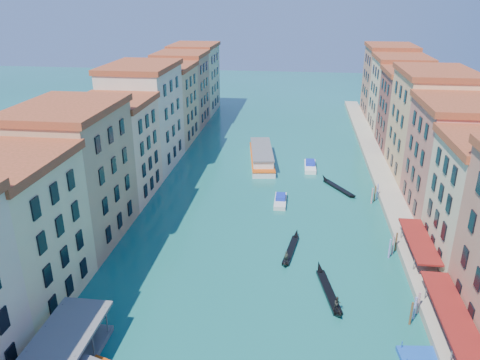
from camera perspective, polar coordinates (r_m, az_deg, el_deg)
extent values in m
cube|color=#D5C489|center=(58.51, -26.16, -6.37)|extent=(12.00, 15.00, 17.00)
cube|color=tan|center=(70.60, -19.53, 0.30)|extent=(12.00, 17.00, 19.00)
cube|color=brown|center=(67.78, -20.60, 8.18)|extent=(12.80, 17.40, 1.00)
cube|color=#E1B68D|center=(84.25, -14.91, 3.38)|extent=(12.00, 14.00, 16.50)
cube|color=brown|center=(81.99, -15.51, 9.18)|extent=(12.80, 14.40, 1.00)
cube|color=beige|center=(98.13, -11.62, 7.33)|extent=(12.00, 18.00, 20.00)
cube|color=brown|center=(96.10, -12.11, 13.39)|extent=(12.80, 18.40, 1.00)
cube|color=tan|center=(114.17, -8.90, 8.90)|extent=(12.00, 16.00, 17.50)
cube|color=brown|center=(112.48, -9.18, 13.49)|extent=(12.80, 16.40, 1.00)
cube|color=#A07356|center=(128.70, -7.03, 10.69)|extent=(12.00, 15.00, 18.50)
cube|color=brown|center=(127.18, -7.24, 15.00)|extent=(12.80, 15.40, 1.00)
cube|color=tan|center=(143.95, -5.48, 12.05)|extent=(12.00, 17.00, 19.00)
cube|color=brown|center=(142.59, -5.63, 16.01)|extent=(12.80, 17.40, 1.00)
cube|color=#BC6954|center=(80.91, 24.69, 1.86)|extent=(12.00, 16.00, 18.00)
cube|color=brown|center=(78.49, 25.79, 8.38)|extent=(12.80, 16.40, 1.00)
cube|color=tan|center=(96.25, 22.05, 5.88)|extent=(12.00, 18.00, 20.00)
cube|color=brown|center=(94.18, 22.97, 12.01)|extent=(12.80, 18.40, 1.00)
cube|color=brown|center=(112.08, 20.02, 7.60)|extent=(12.00, 15.00, 17.50)
cube|color=brown|center=(110.37, 20.65, 12.24)|extent=(12.80, 15.40, 1.00)
cube|color=beige|center=(126.79, 18.66, 9.55)|extent=(12.00, 16.00, 18.50)
cube|color=brown|center=(125.25, 19.21, 13.90)|extent=(12.80, 16.40, 1.00)
cube|color=#B4775A|center=(142.63, 17.51, 11.17)|extent=(12.00, 17.00, 19.50)
cube|color=brown|center=(141.25, 17.99, 15.24)|extent=(12.80, 17.40, 1.00)
cube|color=#A69D86|center=(91.85, 17.25, -0.49)|extent=(4.00, 140.00, 1.00)
cube|color=maroon|center=(55.17, 24.53, -14.57)|extent=(3.20, 15.30, 0.25)
cylinder|color=slate|center=(51.85, 24.29, -19.25)|extent=(0.12, 0.12, 3.00)
cylinder|color=slate|center=(59.60, 21.65, -12.91)|extent=(0.12, 0.12, 3.00)
cube|color=maroon|center=(67.80, 21.02, -6.89)|extent=(3.20, 12.60, 0.25)
cylinder|color=slate|center=(64.65, 20.42, -9.81)|extent=(0.12, 0.12, 3.00)
cylinder|color=slate|center=(71.77, 19.05, -6.32)|extent=(0.12, 0.12, 3.00)
cube|color=slate|center=(48.34, -22.10, -19.16)|extent=(5.40, 16.40, 0.30)
cylinder|color=#502C1B|center=(56.31, 20.12, -15.16)|extent=(0.24, 0.24, 3.20)
cylinder|color=#502C1B|center=(57.23, 20.52, -14.55)|extent=(0.24, 0.24, 3.20)
cylinder|color=#502C1B|center=(58.16, 20.90, -13.97)|extent=(0.24, 0.24, 3.20)
cylinder|color=#502C1B|center=(67.78, 17.76, -8.08)|extent=(0.24, 0.24, 3.20)
cylinder|color=#502C1B|center=(68.75, 18.12, -7.68)|extent=(0.24, 0.24, 3.20)
cylinder|color=#502C1B|center=(69.73, 18.47, -7.29)|extent=(0.24, 0.24, 3.20)
cylinder|color=#502C1B|center=(83.67, 15.79, -1.95)|extent=(0.24, 0.24, 3.20)
cylinder|color=#502C1B|center=(84.68, 16.10, -1.70)|extent=(0.24, 0.24, 3.20)
cylinder|color=#502C1B|center=(85.68, 16.41, -1.45)|extent=(0.24, 0.24, 3.20)
cylinder|color=#502C1B|center=(53.40, -22.12, -17.78)|extent=(0.24, 0.24, 3.20)
cube|color=silver|center=(100.90, 2.64, 2.58)|extent=(7.17, 20.51, 1.20)
cube|color=white|center=(100.47, 2.65, 3.29)|extent=(6.14, 16.46, 1.61)
cube|color=slate|center=(100.17, 2.66, 3.80)|extent=(6.50, 17.00, 0.25)
cube|color=#C4470B|center=(100.72, 2.64, 2.88)|extent=(7.22, 20.51, 0.25)
cube|color=black|center=(67.04, 6.20, -8.50)|extent=(2.24, 8.03, 0.40)
cone|color=black|center=(70.69, 6.89, -6.51)|extent=(1.07, 1.89, 1.49)
cone|color=black|center=(63.18, 5.45, -10.28)|extent=(1.02, 1.58, 1.31)
imported|color=#282D23|center=(63.72, 5.66, -9.27)|extent=(0.61, 0.45, 1.53)
cube|color=black|center=(59.39, 10.74, -13.21)|extent=(2.80, 8.77, 0.44)
cone|color=black|center=(63.07, 9.66, -10.43)|extent=(1.25, 2.09, 1.63)
cone|color=black|center=(55.49, 12.04, -15.82)|extent=(1.18, 1.76, 1.44)
imported|color=#272721|center=(55.93, 11.77, -14.50)|extent=(0.92, 0.78, 1.67)
cube|color=black|center=(88.64, 11.91, -0.98)|extent=(5.30, 7.74, 0.42)
cone|color=black|center=(92.02, 10.24, 0.26)|extent=(1.71, 2.05, 1.58)
cone|color=black|center=(85.13, 13.75, -1.93)|extent=(1.54, 1.77, 1.39)
cube|color=silver|center=(81.35, 4.94, -2.58)|extent=(2.00, 6.32, 0.72)
cube|color=#152BAD|center=(81.50, 4.97, -2.05)|extent=(1.63, 2.71, 0.63)
cube|color=white|center=(97.93, 8.55, 1.62)|extent=(2.33, 7.19, 0.82)
cube|color=#152BAD|center=(98.16, 8.57, 2.12)|extent=(1.88, 3.09, 0.72)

